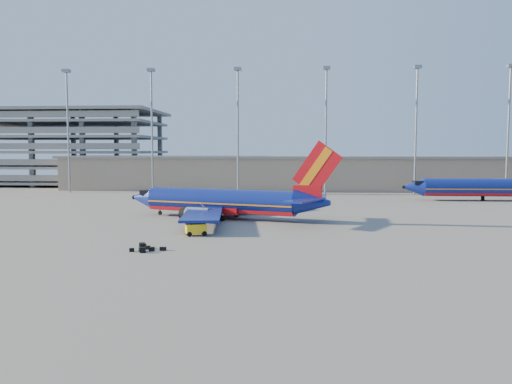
% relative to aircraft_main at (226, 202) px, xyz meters
% --- Properties ---
extents(ground, '(220.00, 220.00, 0.00)m').
position_rel_aircraft_main_xyz_m(ground, '(2.30, -3.09, -2.39)').
color(ground, slate).
rests_on(ground, ground).
extents(terminal_building, '(122.00, 16.00, 8.50)m').
position_rel_aircraft_main_xyz_m(terminal_building, '(12.30, 54.91, 1.92)').
color(terminal_building, gray).
rests_on(terminal_building, ground).
extents(parking_garage, '(62.00, 32.00, 21.40)m').
position_rel_aircraft_main_xyz_m(parking_garage, '(-59.70, 70.96, 9.34)').
color(parking_garage, slate).
rests_on(parking_garage, ground).
extents(light_mast_row, '(101.60, 1.60, 28.65)m').
position_rel_aircraft_main_xyz_m(light_mast_row, '(7.30, 42.91, 15.16)').
color(light_mast_row, gray).
rests_on(light_mast_row, ground).
extents(aircraft_main, '(32.04, 30.32, 11.20)m').
position_rel_aircraft_main_xyz_m(aircraft_main, '(0.00, 0.00, 0.00)').
color(aircraft_main, navy).
rests_on(aircraft_main, ground).
extents(aircraft_second, '(33.90, 13.22, 11.49)m').
position_rel_aircraft_main_xyz_m(aircraft_second, '(48.15, 29.40, 0.24)').
color(aircraft_second, navy).
rests_on(aircraft_second, ground).
extents(baggage_tug, '(2.69, 2.17, 1.68)m').
position_rel_aircraft_main_xyz_m(baggage_tug, '(-1.63, -14.62, -1.52)').
color(baggage_tug, yellow).
rests_on(baggage_tug, ground).
extents(luggage_pile, '(3.50, 3.33, 0.54)m').
position_rel_aircraft_main_xyz_m(luggage_pile, '(-5.04, -23.40, -2.17)').
color(luggage_pile, black).
rests_on(luggage_pile, ground).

